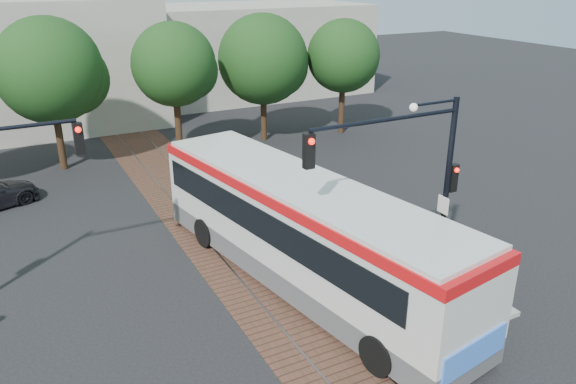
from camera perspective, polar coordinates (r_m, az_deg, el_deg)
ground at (r=17.67m, az=0.30°, el=-11.63°), size 120.00×120.00×0.00m
trackbed at (r=20.80m, az=-4.87°, el=-6.17°), size 3.60×40.00×0.02m
tree_row at (r=30.93m, az=-12.25°, el=12.27°), size 26.40×5.60×7.67m
warehouses at (r=42.67m, az=-19.14°, el=12.71°), size 40.00×13.00×8.00m
city_bus at (r=18.11m, az=1.40°, el=-3.56°), size 5.02×13.54×3.55m
traffic_island at (r=19.31m, az=14.48°, el=-8.11°), size 2.20×5.20×1.13m
signal_pole_main at (r=17.21m, az=13.07°, el=2.30°), size 5.49×0.46×6.00m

